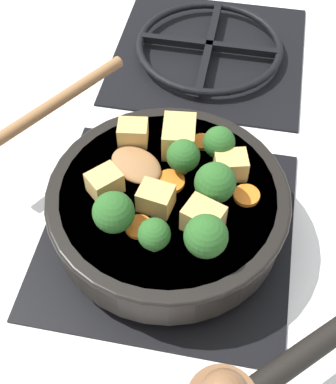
{
  "coord_description": "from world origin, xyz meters",
  "views": [
    {
      "loc": [
        0.07,
        -0.37,
        0.57
      ],
      "look_at": [
        0.0,
        0.0,
        0.08
      ],
      "focal_mm": 50.0,
      "sensor_mm": 36.0,
      "label": 1
    }
  ],
  "objects": [
    {
      "name": "carrot_slice_orange_thin",
      "position": [
        0.09,
        0.01,
        0.09
      ],
      "size": [
        0.03,
        0.03,
        0.01
      ],
      "primitive_type": "cylinder",
      "color": "orange",
      "rests_on": "skillet_pan"
    },
    {
      "name": "tofu_cube_west_chunk",
      "position": [
        0.07,
        0.04,
        0.1
      ],
      "size": [
        0.04,
        0.04,
        0.03
      ],
      "primitive_type": "cube",
      "rotation": [
        0.0,
        0.0,
        0.26
      ],
      "color": "tan",
      "rests_on": "skillet_pan"
    },
    {
      "name": "tofu_cube_center_large",
      "position": [
        -0.0,
        0.07,
        0.1
      ],
      "size": [
        0.04,
        0.05,
        0.04
      ],
      "primitive_type": "cube",
      "rotation": [
        0.0,
        0.0,
        4.82
      ],
      "color": "tan",
      "rests_on": "skillet_pan"
    },
    {
      "name": "rear_burner_grate",
      "position": [
        0.0,
        0.36,
        0.01
      ],
      "size": [
        0.31,
        0.31,
        0.03
      ],
      "color": "black",
      "rests_on": "ground_plane"
    },
    {
      "name": "carrot_slice_under_broccoli",
      "position": [
        -0.02,
        -0.05,
        0.09
      ],
      "size": [
        0.03,
        0.03,
        0.01
      ],
      "primitive_type": "cylinder",
      "color": "orange",
      "rests_on": "skillet_pan"
    },
    {
      "name": "tofu_cube_front_piece",
      "position": [
        0.05,
        -0.04,
        0.1
      ],
      "size": [
        0.05,
        0.04,
        0.03
      ],
      "primitive_type": "cube",
      "rotation": [
        0.0,
        0.0,
        2.77
      ],
      "color": "tan",
      "rests_on": "skillet_pan"
    },
    {
      "name": "broccoli_floret_east_rim",
      "position": [
        0.0,
        -0.08,
        0.11
      ],
      "size": [
        0.03,
        0.03,
        0.04
      ],
      "color": "#709956",
      "rests_on": "skillet_pan"
    },
    {
      "name": "tofu_cube_east_chunk",
      "position": [
        -0.01,
        -0.02,
        0.1
      ],
      "size": [
        0.04,
        0.04,
        0.03
      ],
      "primitive_type": "cube",
      "rotation": [
        0.0,
        0.0,
        2.97
      ],
      "color": "tan",
      "rests_on": "skillet_pan"
    },
    {
      "name": "broccoli_floret_west_rim",
      "position": [
        0.05,
        -0.07,
        0.11
      ],
      "size": [
        0.05,
        0.05,
        0.05
      ],
      "color": "#709956",
      "rests_on": "skillet_pan"
    },
    {
      "name": "broccoli_floret_center_top",
      "position": [
        0.05,
        -0.0,
        0.11
      ],
      "size": [
        0.05,
        0.05,
        0.05
      ],
      "color": "#709956",
      "rests_on": "skillet_pan"
    },
    {
      "name": "broccoli_floret_near_spoon",
      "position": [
        0.01,
        0.03,
        0.11
      ],
      "size": [
        0.04,
        0.04,
        0.05
      ],
      "color": "#709956",
      "rests_on": "skillet_pan"
    },
    {
      "name": "skillet_pan",
      "position": [
        0.0,
        -0.0,
        0.06
      ],
      "size": [
        0.37,
        0.38,
        0.06
      ],
      "color": "black",
      "rests_on": "front_burner_grate"
    },
    {
      "name": "wooden_spoon",
      "position": [
        -0.12,
        0.07,
        0.09
      ],
      "size": [
        0.24,
        0.22,
        0.02
      ],
      "color": "olive",
      "rests_on": "skillet_pan"
    },
    {
      "name": "broccoli_floret_north_edge",
      "position": [
        -0.05,
        -0.06,
        0.11
      ],
      "size": [
        0.05,
        0.05,
        0.05
      ],
      "color": "#709956",
      "rests_on": "skillet_pan"
    },
    {
      "name": "tofu_cube_back_piece",
      "position": [
        -0.06,
        0.07,
        0.1
      ],
      "size": [
        0.04,
        0.03,
        0.03
      ],
      "primitive_type": "cube",
      "rotation": [
        0.0,
        0.0,
        0.14
      ],
      "color": "tan",
      "rests_on": "skillet_pan"
    },
    {
      "name": "ground_plane",
      "position": [
        0.0,
        0.0,
        0.0
      ],
      "size": [
        2.4,
        2.4,
        0.0
      ],
      "primitive_type": "plane",
      "color": "white"
    },
    {
      "name": "tofu_cube_near_handle",
      "position": [
        -0.07,
        -0.01,
        0.1
      ],
      "size": [
        0.05,
        0.05,
        0.03
      ],
      "primitive_type": "cube",
      "rotation": [
        0.0,
        0.0,
        0.83
      ],
      "color": "tan",
      "rests_on": "skillet_pan"
    },
    {
      "name": "broccoli_floret_south_cluster",
      "position": [
        0.05,
        0.06,
        0.11
      ],
      "size": [
        0.04,
        0.04,
        0.05
      ],
      "color": "#709956",
      "rests_on": "skillet_pan"
    },
    {
      "name": "front_burner_grate",
      "position": [
        0.0,
        0.0,
        0.01
      ],
      "size": [
        0.31,
        0.31,
        0.03
      ],
      "color": "black",
      "rests_on": "ground_plane"
    },
    {
      "name": "carrot_slice_edge_slice",
      "position": [
        0.03,
        0.08,
        0.09
      ],
      "size": [
        0.03,
        0.03,
        0.01
      ],
      "primitive_type": "cylinder",
      "color": "orange",
      "rests_on": "skillet_pan"
    },
    {
      "name": "carrot_slice_near_center",
      "position": [
        -0.0,
        0.01,
        0.09
      ],
      "size": [
        0.03,
        0.03,
        0.01
      ],
      "primitive_type": "cylinder",
      "color": "orange",
      "rests_on": "skillet_pan"
    }
  ]
}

